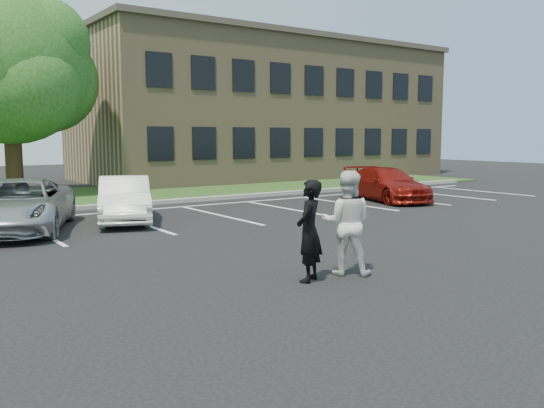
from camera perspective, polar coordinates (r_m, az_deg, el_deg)
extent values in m
plane|color=black|center=(10.73, 3.08, -7.17)|extent=(90.00, 90.00, 0.00)
cube|color=#969691|center=(21.34, -17.17, -0.26)|extent=(40.00, 0.30, 0.15)
cube|color=#214D1B|center=(25.16, -19.96, 0.59)|extent=(44.00, 8.00, 0.08)
cube|color=white|center=(16.79, -22.07, -2.54)|extent=(0.12, 5.20, 0.01)
cube|color=white|center=(17.61, -13.16, -1.80)|extent=(0.12, 5.20, 0.01)
cube|color=white|center=(18.81, -5.23, -1.11)|extent=(0.12, 5.20, 0.01)
cube|color=white|center=(20.33, 1.64, -0.49)|extent=(0.12, 5.20, 0.01)
cube|color=white|center=(22.11, 7.48, 0.05)|extent=(0.12, 5.20, 0.01)
cube|color=white|center=(24.07, 12.41, 0.50)|extent=(0.12, 5.20, 0.01)
cube|color=white|center=(26.19, 16.57, 0.87)|extent=(0.12, 5.20, 0.01)
cube|color=white|center=(28.43, 20.09, 1.19)|extent=(0.12, 5.20, 0.01)
cube|color=white|center=(20.61, -12.35, -0.54)|extent=(34.00, 0.12, 0.01)
cube|color=#907C58|center=(36.48, -0.87, 9.03)|extent=(22.00, 10.00, 8.00)
cube|color=#484136|center=(36.87, -0.89, 15.49)|extent=(22.40, 10.40, 0.30)
cube|color=black|center=(27.56, -10.96, 5.88)|extent=(1.30, 0.06, 1.60)
cube|color=black|center=(27.72, -11.12, 12.93)|extent=(1.30, 0.06, 1.60)
cube|color=black|center=(28.57, -6.72, 5.99)|extent=(1.30, 0.06, 1.60)
cube|color=black|center=(28.73, -6.82, 12.79)|extent=(1.30, 0.06, 1.60)
cube|color=black|center=(29.73, -2.79, 6.06)|extent=(1.30, 0.06, 1.60)
cube|color=black|center=(29.88, -2.83, 12.59)|extent=(1.30, 0.06, 1.60)
cube|color=black|center=(31.01, 0.83, 6.10)|extent=(1.30, 0.06, 1.60)
cube|color=black|center=(31.16, 0.84, 12.36)|extent=(1.30, 0.06, 1.60)
cube|color=black|center=(32.41, 4.15, 6.11)|extent=(1.30, 0.06, 1.60)
cube|color=black|center=(32.55, 4.20, 12.11)|extent=(1.30, 0.06, 1.60)
cube|color=black|center=(33.91, 7.18, 6.11)|extent=(1.30, 0.06, 1.60)
cube|color=black|center=(34.04, 7.27, 11.84)|extent=(1.30, 0.06, 1.60)
cube|color=black|center=(35.49, 9.96, 6.09)|extent=(1.30, 0.06, 1.60)
cube|color=black|center=(35.61, 10.07, 11.56)|extent=(1.30, 0.06, 1.60)
cube|color=black|center=(37.15, 12.49, 6.06)|extent=(1.30, 0.06, 1.60)
cube|color=black|center=(37.27, 12.62, 11.29)|extent=(1.30, 0.06, 1.60)
cube|color=black|center=(38.87, 14.80, 6.02)|extent=(1.30, 0.06, 1.60)
cube|color=black|center=(38.98, 14.95, 11.02)|extent=(1.30, 0.06, 1.60)
cylinder|color=black|center=(26.91, -24.20, 4.11)|extent=(0.70, 0.70, 3.20)
sphere|color=#19470E|center=(27.05, -24.61, 12.39)|extent=(6.60, 6.60, 6.60)
sphere|color=#19470E|center=(28.02, -21.55, 11.28)|extent=(4.60, 4.60, 4.60)
sphere|color=#19470E|center=(25.58, -23.00, 10.79)|extent=(4.00, 4.00, 4.00)
sphere|color=#19470E|center=(26.54, -21.72, 14.60)|extent=(3.80, 3.80, 3.80)
imported|color=black|center=(10.20, 3.71, -2.68)|extent=(0.79, 0.73, 1.82)
imported|color=silver|center=(10.78, 7.41, -1.87)|extent=(1.19, 1.19, 1.95)
imported|color=#AAACB1|center=(16.90, -23.76, -0.15)|extent=(4.18, 5.62, 1.42)
imported|color=white|center=(17.82, -14.41, 0.45)|extent=(2.77, 4.38, 1.36)
imported|color=maroon|center=(23.33, 11.33, 1.93)|extent=(2.92, 4.84, 1.31)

